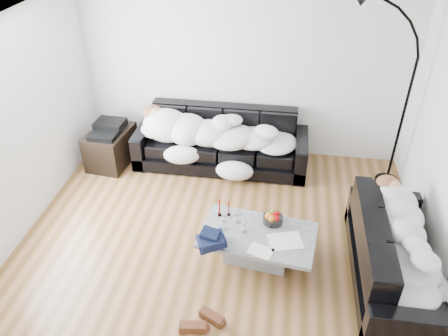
# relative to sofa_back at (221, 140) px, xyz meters

# --- Properties ---
(ground) EXTENTS (5.00, 5.00, 0.00)m
(ground) POSITION_rel_sofa_back_xyz_m (0.26, -1.74, -0.43)
(ground) COLOR brown
(ground) RESTS_ON ground
(wall_back) EXTENTS (5.00, 0.02, 2.60)m
(wall_back) POSITION_rel_sofa_back_xyz_m (0.26, 0.51, 0.87)
(wall_back) COLOR silver
(wall_back) RESTS_ON ground
(wall_left) EXTENTS (0.02, 4.50, 2.60)m
(wall_left) POSITION_rel_sofa_back_xyz_m (-2.24, -1.74, 0.87)
(wall_left) COLOR silver
(wall_left) RESTS_ON ground
(ceiling) EXTENTS (5.00, 5.00, 0.00)m
(ceiling) POSITION_rel_sofa_back_xyz_m (0.26, -1.74, 2.17)
(ceiling) COLOR white
(ceiling) RESTS_ON ground
(sofa_back) EXTENTS (2.65, 0.92, 0.87)m
(sofa_back) POSITION_rel_sofa_back_xyz_m (0.00, 0.00, 0.00)
(sofa_back) COLOR black
(sofa_back) RESTS_ON ground
(sofa_right) EXTENTS (0.86, 2.02, 0.82)m
(sofa_right) POSITION_rel_sofa_back_xyz_m (2.28, -2.08, -0.02)
(sofa_right) COLOR black
(sofa_right) RESTS_ON ground
(sleeper_back) EXTENTS (2.24, 0.77, 0.45)m
(sleeper_back) POSITION_rel_sofa_back_xyz_m (0.00, -0.05, 0.21)
(sleeper_back) COLOR silver
(sleeper_back) RESTS_ON sofa_back
(sleeper_right) EXTENTS (0.73, 1.73, 0.42)m
(sleeper_right) POSITION_rel_sofa_back_xyz_m (2.28, -2.08, 0.20)
(sleeper_right) COLOR silver
(sleeper_right) RESTS_ON sofa_right
(teal_cushion) EXTENTS (0.42, 0.38, 0.20)m
(teal_cushion) POSITION_rel_sofa_back_xyz_m (2.22, -1.46, 0.29)
(teal_cushion) COLOR #0A4A35
(teal_cushion) RESTS_ON sofa_right
(coffee_table) EXTENTS (1.41, 0.93, 0.39)m
(coffee_table) POSITION_rel_sofa_back_xyz_m (0.74, -1.97, -0.24)
(coffee_table) COLOR #939699
(coffee_table) RESTS_ON ground
(fruit_bowl) EXTENTS (0.30, 0.30, 0.15)m
(fruit_bowl) POSITION_rel_sofa_back_xyz_m (0.90, -1.75, 0.03)
(fruit_bowl) COLOR white
(fruit_bowl) RESTS_ON coffee_table
(wine_glass_a) EXTENTS (0.08, 0.08, 0.18)m
(wine_glass_a) POSITION_rel_sofa_back_xyz_m (0.49, -1.81, 0.04)
(wine_glass_a) COLOR white
(wine_glass_a) RESTS_ON coffee_table
(wine_glass_b) EXTENTS (0.09, 0.09, 0.18)m
(wine_glass_b) POSITION_rel_sofa_back_xyz_m (0.35, -1.95, 0.04)
(wine_glass_b) COLOR white
(wine_glass_b) RESTS_ON coffee_table
(wine_glass_c) EXTENTS (0.09, 0.09, 0.16)m
(wine_glass_c) POSITION_rel_sofa_back_xyz_m (0.59, -1.97, 0.03)
(wine_glass_c) COLOR white
(wine_glass_c) RESTS_ON coffee_table
(candle_left) EXTENTS (0.05, 0.05, 0.25)m
(candle_left) POSITION_rel_sofa_back_xyz_m (0.25, -1.72, 0.08)
(candle_left) COLOR maroon
(candle_left) RESTS_ON coffee_table
(candle_right) EXTENTS (0.05, 0.05, 0.21)m
(candle_right) POSITION_rel_sofa_back_xyz_m (0.36, -1.70, 0.06)
(candle_right) COLOR maroon
(candle_right) RESTS_ON coffee_table
(newspaper_a) EXTENTS (0.45, 0.39, 0.01)m
(newspaper_a) POSITION_rel_sofa_back_xyz_m (1.06, -2.06, -0.04)
(newspaper_a) COLOR silver
(newspaper_a) RESTS_ON coffee_table
(newspaper_b) EXTENTS (0.32, 0.27, 0.01)m
(newspaper_b) POSITION_rel_sofa_back_xyz_m (0.80, -2.25, -0.04)
(newspaper_b) COLOR silver
(newspaper_b) RESTS_ON coffee_table
(navy_jacket) EXTENTS (0.37, 0.32, 0.17)m
(navy_jacket) POSITION_rel_sofa_back_xyz_m (0.23, -2.29, 0.12)
(navy_jacket) COLOR black
(navy_jacket) RESTS_ON coffee_table
(shoes) EXTENTS (0.48, 0.36, 0.10)m
(shoes) POSITION_rel_sofa_back_xyz_m (0.27, -3.02, -0.38)
(shoes) COLOR #472311
(shoes) RESTS_ON ground
(av_cabinet) EXTENTS (0.65, 0.87, 0.56)m
(av_cabinet) POSITION_rel_sofa_back_xyz_m (-1.72, -0.21, -0.15)
(av_cabinet) COLOR black
(av_cabinet) RESTS_ON ground
(stereo) EXTENTS (0.46, 0.36, 0.13)m
(stereo) POSITION_rel_sofa_back_xyz_m (-1.72, -0.21, 0.19)
(stereo) COLOR black
(stereo) RESTS_ON av_cabinet
(floor_lamp) EXTENTS (0.91, 0.50, 2.37)m
(floor_lamp) POSITION_rel_sofa_back_xyz_m (2.55, -0.10, 0.75)
(floor_lamp) COLOR black
(floor_lamp) RESTS_ON ground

